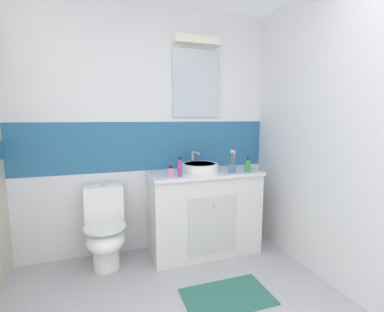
% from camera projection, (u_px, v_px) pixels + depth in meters
% --- Properties ---
extents(wall_back_tiled, '(3.20, 0.20, 2.50)m').
position_uv_depth(wall_back_tiled, '(149.00, 131.00, 2.84)').
color(wall_back_tiled, white).
rests_on(wall_back_tiled, ground_plane).
extents(wall_right_plain, '(0.10, 3.48, 2.50)m').
position_uv_depth(wall_right_plain, '(351.00, 136.00, 2.10)').
color(wall_right_plain, white).
rests_on(wall_right_plain, ground_plane).
extents(vanity_cabinet, '(1.12, 0.52, 0.85)m').
position_uv_depth(vanity_cabinet, '(204.00, 211.00, 2.84)').
color(vanity_cabinet, silver).
rests_on(vanity_cabinet, ground_plane).
extents(sink_basin, '(0.38, 0.43, 0.19)m').
position_uv_depth(sink_basin, '(200.00, 167.00, 2.78)').
color(sink_basin, white).
rests_on(sink_basin, vanity_cabinet).
extents(toilet, '(0.37, 0.50, 0.76)m').
position_uv_depth(toilet, '(105.00, 230.00, 2.54)').
color(toilet, white).
rests_on(toilet, ground_plane).
extents(toothbrush_cup, '(0.07, 0.07, 0.23)m').
position_uv_depth(toothbrush_cup, '(232.00, 167.00, 2.72)').
color(toothbrush_cup, '#4C7299').
rests_on(toothbrush_cup, vanity_cabinet).
extents(soap_dispenser, '(0.06, 0.06, 0.16)m').
position_uv_depth(soap_dispenser, '(248.00, 166.00, 2.74)').
color(soap_dispenser, green).
rests_on(soap_dispenser, vanity_cabinet).
extents(lotion_bottle_short, '(0.06, 0.06, 0.10)m').
position_uv_depth(lotion_bottle_short, '(171.00, 172.00, 2.52)').
color(lotion_bottle_short, pink).
rests_on(lotion_bottle_short, vanity_cabinet).
extents(deodorant_spray_can, '(0.04, 0.04, 0.18)m').
position_uv_depth(deodorant_spray_can, '(180.00, 167.00, 2.54)').
color(deodorant_spray_can, '#993F99').
rests_on(deodorant_spray_can, vanity_cabinet).
extents(bath_mat, '(0.68, 0.42, 0.01)m').
position_uv_depth(bath_mat, '(227.00, 297.00, 2.13)').
color(bath_mat, '#337266').
rests_on(bath_mat, ground_plane).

